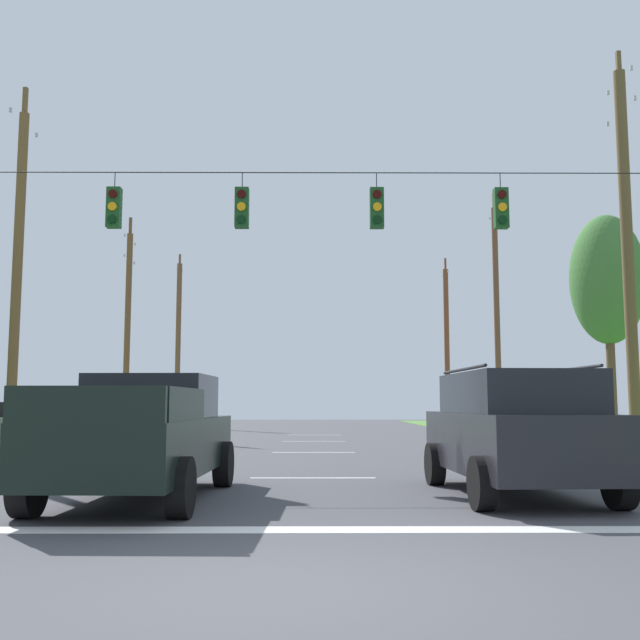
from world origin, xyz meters
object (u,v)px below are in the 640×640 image
object	(u,v)px
pickup_truck	(144,437)
utility_pole_distant_left	(178,342)
overhead_signal_span	(318,287)
utility_pole_near_left	(447,345)
utility_pole_distant_right	(127,326)
utility_pole_far_left	(17,274)
distant_car_oncoming	(26,423)
suv_black	(514,430)
utility_pole_mid_right	(628,250)
utility_pole_far_right	(497,316)
distant_car_crossing_white	(533,418)
tree_roadside_right	(607,280)

from	to	relation	value
pickup_truck	utility_pole_distant_left	xyz separation A→B (m)	(-5.82, 33.63, 4.25)
overhead_signal_span	pickup_truck	xyz separation A→B (m)	(-2.77, -4.99, -3.17)
utility_pole_near_left	utility_pole_distant_right	xyz separation A→B (m)	(-16.64, -13.03, -0.18)
utility_pole_far_left	distant_car_oncoming	bearing A→B (deg)	107.57
suv_black	utility_pole_far_left	world-z (taller)	utility_pole_far_left
pickup_truck	utility_pole_mid_right	world-z (taller)	utility_pole_mid_right
overhead_signal_span	utility_pole_near_left	world-z (taller)	utility_pole_near_left
utility_pole_far_right	utility_pole_far_left	distance (m)	21.67
overhead_signal_span	utility_pole_near_left	distance (m)	30.18
utility_pole_far_left	distant_car_crossing_white	bearing A→B (deg)	38.27
suv_black	distant_car_oncoming	bearing A→B (deg)	134.44
utility_pole_mid_right	tree_roadside_right	distance (m)	8.54
overhead_signal_span	utility_pole_far_left	distance (m)	8.90
utility_pole_mid_right	utility_pole_far_left	bearing A→B (deg)	179.25
suv_black	utility_pole_far_left	distance (m)	14.42
utility_pole_distant_left	distant_car_oncoming	bearing A→B (deg)	-94.14
pickup_truck	utility_pole_distant_right	bearing A→B (deg)	105.24
utility_pole_far_left	utility_pole_distant_right	world-z (taller)	utility_pole_far_left
utility_pole_mid_right	distant_car_crossing_white	bearing A→B (deg)	83.79
overhead_signal_span	utility_pole_near_left	xyz separation A→B (m)	(8.15, 29.04, 0.96)
utility_pole_near_left	utility_pole_distant_left	xyz separation A→B (m)	(-16.74, -0.40, 0.12)
utility_pole_near_left	utility_pole_mid_right	bearing A→B (deg)	-89.31
overhead_signal_span	utility_pole_far_left	bearing A→B (deg)	158.72
overhead_signal_span	pickup_truck	size ratio (longest dim) A/B	2.98
overhead_signal_span	utility_pole_far_left	world-z (taller)	utility_pole_far_left
suv_black	utility_pole_mid_right	distance (m)	10.37
suv_black	utility_pole_distant_right	size ratio (longest dim) A/B	0.49
suv_black	tree_roadside_right	size ratio (longest dim) A/B	0.56
suv_black	overhead_signal_span	bearing A→B (deg)	124.26
utility_pole_far_right	utility_pole_near_left	size ratio (longest dim) A/B	1.07
pickup_truck	utility_pole_distant_right	xyz separation A→B (m)	(-5.72, 21.00, 3.94)
utility_pole_distant_left	utility_pole_mid_right	bearing A→B (deg)	-56.36
distant_car_crossing_white	utility_pole_mid_right	distance (m)	15.54
utility_pole_distant_left	utility_pole_distant_right	bearing A→B (deg)	-89.55
utility_pole_far_left	utility_pole_near_left	bearing A→B (deg)	57.56
utility_pole_near_left	pickup_truck	bearing A→B (deg)	-107.79
distant_car_oncoming	utility_pole_mid_right	world-z (taller)	utility_pole_mid_right
utility_pole_far_right	utility_pole_distant_left	world-z (taller)	utility_pole_far_right
utility_pole_distant_right	distant_car_crossing_white	bearing A→B (deg)	5.11
utility_pole_mid_right	utility_pole_distant_left	world-z (taller)	utility_pole_mid_right
utility_pole_near_left	utility_pole_distant_left	size ratio (longest dim) A/B	0.99
distant_car_oncoming	utility_pole_distant_right	bearing A→B (deg)	77.98
utility_pole_far_right	suv_black	bearing A→B (deg)	-103.43
utility_pole_distant_right	utility_pole_distant_left	bearing A→B (deg)	90.45
utility_pole_near_left	distant_car_crossing_white	bearing A→B (deg)	-80.44
utility_pole_mid_right	utility_pole_far_right	world-z (taller)	utility_pole_mid_right
suv_black	tree_roadside_right	bearing A→B (deg)	63.10
distant_car_crossing_white	utility_pole_far_right	size ratio (longest dim) A/B	0.38
overhead_signal_span	utility_pole_far_left	xyz separation A→B (m)	(-8.26, 3.22, 0.87)
utility_pole_distant_left	pickup_truck	bearing A→B (deg)	-80.18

